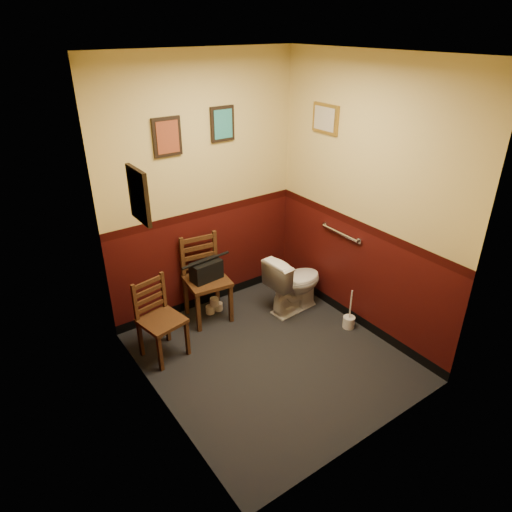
% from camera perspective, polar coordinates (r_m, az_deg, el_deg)
% --- Properties ---
extents(floor, '(2.20, 2.40, 0.00)m').
position_cam_1_polar(floor, '(4.54, 1.86, -12.51)').
color(floor, black).
rests_on(floor, ground).
extents(ceiling, '(2.20, 2.40, 0.00)m').
position_cam_1_polar(ceiling, '(3.49, 2.59, 23.95)').
color(ceiling, silver).
rests_on(ceiling, ground).
extents(wall_back, '(2.20, 0.00, 2.70)m').
position_cam_1_polar(wall_back, '(4.75, -6.67, 8.07)').
color(wall_back, '#390B09').
rests_on(wall_back, ground).
extents(wall_front, '(2.20, 0.00, 2.70)m').
position_cam_1_polar(wall_front, '(3.06, 15.89, -4.39)').
color(wall_front, '#390B09').
rests_on(wall_front, ground).
extents(wall_left, '(0.00, 2.40, 2.70)m').
position_cam_1_polar(wall_left, '(3.33, -13.12, -1.28)').
color(wall_left, '#390B09').
rests_on(wall_left, ground).
extents(wall_right, '(0.00, 2.40, 2.70)m').
position_cam_1_polar(wall_right, '(4.52, 13.44, 6.46)').
color(wall_right, '#390B09').
rests_on(wall_right, ground).
extents(grab_bar, '(0.05, 0.56, 0.06)m').
position_cam_1_polar(grab_bar, '(4.80, 10.50, 2.85)').
color(grab_bar, silver).
rests_on(grab_bar, wall_right).
extents(framed_print_back_a, '(0.28, 0.04, 0.36)m').
position_cam_1_polar(framed_print_back_a, '(4.42, -11.05, 14.40)').
color(framed_print_back_a, black).
rests_on(framed_print_back_a, wall_back).
extents(framed_print_back_b, '(0.26, 0.04, 0.34)m').
position_cam_1_polar(framed_print_back_b, '(4.69, -4.22, 16.15)').
color(framed_print_back_b, black).
rests_on(framed_print_back_b, wall_back).
extents(framed_print_left, '(0.04, 0.30, 0.38)m').
position_cam_1_polar(framed_print_left, '(3.22, -14.42, 7.36)').
color(framed_print_left, black).
rests_on(framed_print_left, wall_left).
extents(framed_print_right, '(0.04, 0.34, 0.28)m').
position_cam_1_polar(framed_print_right, '(4.72, 8.66, 16.62)').
color(framed_print_right, olive).
rests_on(framed_print_right, wall_right).
extents(toilet, '(0.70, 0.42, 0.66)m').
position_cam_1_polar(toilet, '(5.06, 4.83, -3.37)').
color(toilet, white).
rests_on(toilet, floor).
extents(toilet_brush, '(0.13, 0.13, 0.45)m').
position_cam_1_polar(toilet_brush, '(4.97, 11.53, -8.00)').
color(toilet_brush, silver).
rests_on(toilet_brush, floor).
extents(chair_left, '(0.44, 0.44, 0.79)m').
position_cam_1_polar(chair_left, '(4.44, -11.96, -7.74)').
color(chair_left, '#543119').
rests_on(chair_left, floor).
extents(chair_right, '(0.48, 0.48, 0.92)m').
position_cam_1_polar(chair_right, '(4.88, -6.34, -2.87)').
color(chair_right, '#543119').
rests_on(chair_right, floor).
extents(handbag, '(0.34, 0.19, 0.24)m').
position_cam_1_polar(handbag, '(4.78, -6.23, -1.80)').
color(handbag, black).
rests_on(handbag, chair_right).
extents(tp_stack, '(0.20, 0.11, 0.18)m').
position_cam_1_polar(tp_stack, '(5.14, -5.24, -6.24)').
color(tp_stack, silver).
rests_on(tp_stack, floor).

